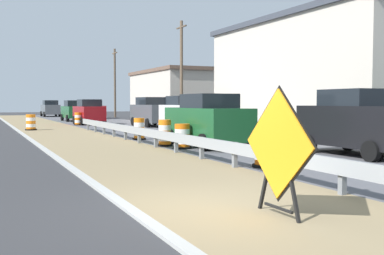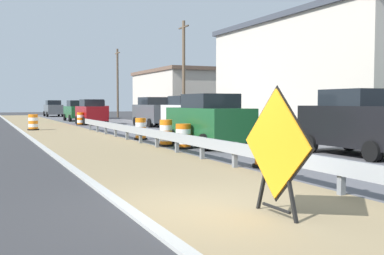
# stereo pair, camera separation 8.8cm
# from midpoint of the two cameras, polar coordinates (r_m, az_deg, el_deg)

# --- Properties ---
(ground_plane) EXTENTS (160.00, 160.00, 0.00)m
(ground_plane) POSITION_cam_midpoint_polar(r_m,az_deg,el_deg) (8.00, 2.09, -9.79)
(ground_plane) COLOR #333335
(median_dirt_strip) EXTENTS (4.19, 120.00, 0.01)m
(median_dirt_strip) POSITION_cam_midpoint_polar(r_m,az_deg,el_deg) (8.43, 7.61, -9.13)
(median_dirt_strip) COLOR #8E7A56
(median_dirt_strip) RESTS_ON ground
(curb_near_edge) EXTENTS (0.20, 120.00, 0.11)m
(curb_near_edge) POSITION_cam_midpoint_polar(r_m,az_deg,el_deg) (7.52, -6.96, -10.62)
(curb_near_edge) COLOR #ADADA8
(curb_near_edge) RESTS_ON ground
(guardrail_median) EXTENTS (0.18, 45.20, 0.71)m
(guardrail_median) POSITION_cam_midpoint_polar(r_m,az_deg,el_deg) (10.09, 14.02, -4.19)
(guardrail_median) COLOR #999EA3
(guardrail_median) RESTS_ON ground
(warning_sign_diamond) EXTENTS (0.06, 1.83, 2.06)m
(warning_sign_diamond) POSITION_cam_midpoint_polar(r_m,az_deg,el_deg) (7.35, 10.68, -2.50)
(warning_sign_diamond) COLOR black
(warning_sign_diamond) RESTS_ON ground
(traffic_barrel_nearest) EXTENTS (0.71, 0.71, 1.09)m
(traffic_barrel_nearest) POSITION_cam_midpoint_polar(r_m,az_deg,el_deg) (12.86, 9.25, -2.69)
(traffic_barrel_nearest) COLOR orange
(traffic_barrel_nearest) RESTS_ON ground
(traffic_barrel_close) EXTENTS (0.73, 0.73, 0.96)m
(traffic_barrel_close) POSITION_cam_midpoint_polar(r_m,az_deg,el_deg) (17.76, -0.95, -1.26)
(traffic_barrel_close) COLOR orange
(traffic_barrel_close) RESTS_ON ground
(traffic_barrel_mid) EXTENTS (0.64, 0.64, 1.08)m
(traffic_barrel_mid) POSITION_cam_midpoint_polar(r_m,az_deg,el_deg) (18.80, -3.11, -0.83)
(traffic_barrel_mid) COLOR orange
(traffic_barrel_mid) RESTS_ON ground
(traffic_barrel_far) EXTENTS (0.64, 0.64, 1.03)m
(traffic_barrel_far) POSITION_cam_midpoint_polar(r_m,az_deg,el_deg) (22.14, -6.25, -0.30)
(traffic_barrel_far) COLOR orange
(traffic_barrel_far) RESTS_ON ground
(traffic_barrel_farther) EXTENTS (0.73, 0.73, 1.02)m
(traffic_barrel_farther) POSITION_cam_midpoint_polar(r_m,az_deg,el_deg) (31.16, -18.97, 0.53)
(traffic_barrel_farther) COLOR orange
(traffic_barrel_farther) RESTS_ON ground
(traffic_barrel_farthest) EXTENTS (0.67, 0.67, 1.00)m
(traffic_barrel_farthest) POSITION_cam_midpoint_polar(r_m,az_deg,el_deg) (36.88, -13.55, 0.98)
(traffic_barrel_farthest) COLOR orange
(traffic_barrel_farthest) RESTS_ON ground
(car_lead_near_lane) EXTENTS (2.02, 4.52, 2.03)m
(car_lead_near_lane) POSITION_cam_midpoint_polar(r_m,az_deg,el_deg) (60.25, -16.75, 2.28)
(car_lead_near_lane) COLOR #4C5156
(car_lead_near_lane) RESTS_ON ground
(car_trailing_near_lane) EXTENTS (2.07, 4.73, 2.16)m
(car_trailing_near_lane) POSITION_cam_midpoint_polar(r_m,az_deg,el_deg) (34.44, -4.72, 1.96)
(car_trailing_near_lane) COLOR #4C5156
(car_trailing_near_lane) RESTS_ON ground
(car_lead_far_lane) EXTENTS (1.96, 4.22, 1.96)m
(car_lead_far_lane) POSITION_cam_midpoint_polar(r_m,az_deg,el_deg) (45.19, -14.04, 2.03)
(car_lead_far_lane) COLOR #195128
(car_lead_far_lane) RESTS_ON ground
(car_mid_far_lane) EXTENTS (1.97, 4.74, 1.98)m
(car_mid_far_lane) POSITION_cam_midpoint_polar(r_m,az_deg,el_deg) (51.51, -11.76, 2.19)
(car_mid_far_lane) COLOR maroon
(car_mid_far_lane) RESTS_ON ground
(car_trailing_far_lane) EXTENTS (2.06, 4.75, 2.12)m
(car_trailing_far_lane) POSITION_cam_midpoint_polar(r_m,az_deg,el_deg) (18.59, 2.15, 0.89)
(car_trailing_far_lane) COLOR #195128
(car_trailing_far_lane) RESTS_ON ground
(car_distant_a) EXTENTS (2.11, 4.52, 2.18)m
(car_distant_a) POSITION_cam_midpoint_polar(r_m,az_deg,el_deg) (28.51, -0.51, 1.74)
(car_distant_a) COLOR silver
(car_distant_a) RESTS_ON ground
(car_distant_b) EXTENTS (2.05, 4.05, 2.02)m
(car_distant_b) POSITION_cam_midpoint_polar(r_m,az_deg,el_deg) (38.08, -12.28, 1.90)
(car_distant_b) COLOR maroon
(car_distant_b) RESTS_ON ground
(car_distant_c) EXTENTS (2.07, 4.32, 2.23)m
(car_distant_c) POSITION_cam_midpoint_polar(r_m,az_deg,el_deg) (16.43, 20.15, 0.59)
(car_distant_c) COLOR black
(car_distant_c) RESTS_ON ground
(roadside_shop_near) EXTENTS (8.54, 14.10, 6.45)m
(roadside_shop_near) POSITION_cam_midpoint_polar(r_m,az_deg,el_deg) (27.54, 17.42, 6.02)
(roadside_shop_near) COLOR beige
(roadside_shop_near) RESTS_ON ground
(roadside_shop_far) EXTENTS (6.69, 11.34, 4.81)m
(roadside_shop_far) POSITION_cam_midpoint_polar(r_m,az_deg,el_deg) (43.99, -1.16, 3.96)
(roadside_shop_far) COLOR beige
(roadside_shop_far) RESTS_ON ground
(utility_pole_near) EXTENTS (0.24, 1.80, 8.80)m
(utility_pole_near) POSITION_cam_midpoint_polar(r_m,az_deg,el_deg) (21.84, 20.84, 10.23)
(utility_pole_near) COLOR brown
(utility_pole_near) RESTS_ON ground
(utility_pole_mid) EXTENTS (0.24, 1.80, 8.21)m
(utility_pole_mid) POSITION_cam_midpoint_polar(r_m,az_deg,el_deg) (36.78, -0.97, 7.00)
(utility_pole_mid) COLOR brown
(utility_pole_mid) RESTS_ON ground
(utility_pole_far) EXTENTS (0.24, 1.80, 8.00)m
(utility_pole_far) POSITION_cam_midpoint_polar(r_m,az_deg,el_deg) (54.79, -9.15, 5.59)
(utility_pole_far) COLOR brown
(utility_pole_far) RESTS_ON ground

